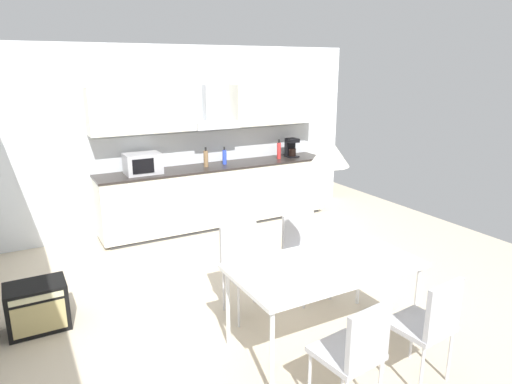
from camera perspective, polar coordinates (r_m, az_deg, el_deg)
ground_plane at (r=4.90m, az=1.22°, el=-13.19°), size 7.38×7.95×0.02m
wall_back at (r=6.84m, az=-10.19°, el=6.65°), size 5.91×0.10×2.63m
kitchen_counter at (r=6.90m, az=-4.72°, el=-0.34°), size 3.53×0.61×0.92m
backsplash_tile at (r=7.00m, az=-5.80°, el=5.67°), size 3.51×0.02×0.47m
upper_wall_cabinets at (r=6.78m, az=-5.41°, el=10.52°), size 3.51×0.40×0.62m
microwave at (r=6.40m, az=-13.97°, el=3.47°), size 0.48×0.35×0.28m
coffee_maker at (r=7.40m, az=4.41°, el=5.56°), size 0.18×0.19×0.30m
bottle_red at (r=7.23m, az=2.88°, el=5.20°), size 0.06×0.06×0.31m
bottle_brown at (r=6.68m, az=-6.28°, el=4.19°), size 0.07×0.07×0.29m
bottle_blue at (r=6.83m, az=-3.96°, el=4.41°), size 0.06×0.06×0.26m
dining_table at (r=3.92m, az=8.54°, el=-9.45°), size 1.57×0.85×0.74m
chair_near_right at (r=3.72m, az=20.90°, el=-14.78°), size 0.44×0.44×0.87m
chair_far_right at (r=4.77m, az=5.94°, el=-6.85°), size 0.42×0.42×0.87m
chair_near_left at (r=3.27m, az=12.35°, el=-18.54°), size 0.44×0.44×0.87m
chair_far_left at (r=4.44m, az=-1.63°, el=-8.56°), size 0.41×0.41×0.87m
guitar_amp at (r=4.74m, az=-25.66°, el=-12.77°), size 0.52×0.37×0.44m
pendant_lamp at (r=3.62m, az=9.17°, el=4.96°), size 0.32×0.32×0.22m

